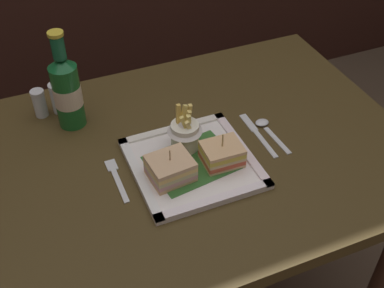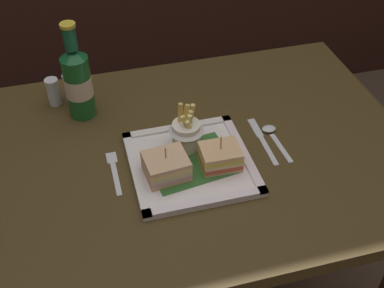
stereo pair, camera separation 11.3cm
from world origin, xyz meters
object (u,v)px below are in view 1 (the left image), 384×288
object	(u,v)px
sandwich_half_left	(170,168)
knife	(257,133)
beer_bottle	(67,90)
pepper_shaker	(59,99)
fork	(117,177)
sandwich_half_right	(222,154)
spoon	(266,127)
dining_table	(192,192)
salt_shaker	(40,105)
fries_cup	(184,130)
square_plate	(192,163)

from	to	relation	value
sandwich_half_left	knife	xyz separation A→B (m)	(0.25, 0.07, -0.03)
sandwich_half_left	beer_bottle	world-z (taller)	beer_bottle
beer_bottle	pepper_shaker	size ratio (longest dim) A/B	3.12
fork	pepper_shaker	xyz separation A→B (m)	(-0.06, 0.29, 0.03)
sandwich_half_left	sandwich_half_right	xyz separation A→B (m)	(0.12, 0.00, -0.00)
beer_bottle	knife	size ratio (longest dim) A/B	1.46
pepper_shaker	spoon	bearing A→B (deg)	-30.69
sandwich_half_left	fork	world-z (taller)	sandwich_half_left
spoon	knife	bearing A→B (deg)	-166.79
dining_table	beer_bottle	world-z (taller)	beer_bottle
beer_bottle	fork	xyz separation A→B (m)	(0.05, -0.23, -0.10)
dining_table	knife	size ratio (longest dim) A/B	6.00
salt_shaker	pepper_shaker	size ratio (longest dim) A/B	0.92
knife	pepper_shaker	xyz separation A→B (m)	(-0.43, 0.28, 0.03)
sandwich_half_right	fries_cup	bearing A→B (deg)	125.02
fork	knife	size ratio (longest dim) A/B	0.81
beer_bottle	knife	distance (m)	0.47
square_plate	sandwich_half_right	size ratio (longest dim) A/B	3.05
square_plate	fries_cup	distance (m)	0.08
knife	spoon	size ratio (longest dim) A/B	1.27
sandwich_half_right	salt_shaker	size ratio (longest dim) A/B	1.19
square_plate	salt_shaker	xyz separation A→B (m)	(-0.28, 0.32, 0.03)
sandwich_half_left	fries_cup	world-z (taller)	fries_cup
dining_table	pepper_shaker	bearing A→B (deg)	133.92
dining_table	sandwich_half_right	xyz separation A→B (m)	(0.04, -0.08, 0.19)
spoon	sandwich_half_right	bearing A→B (deg)	-154.66
square_plate	sandwich_half_right	distance (m)	0.07
sandwich_half_right	spoon	distance (m)	0.18
beer_bottle	salt_shaker	xyz separation A→B (m)	(-0.07, 0.06, -0.07)
sandwich_half_right	fork	distance (m)	0.24
fries_cup	knife	xyz separation A→B (m)	(0.19, -0.01, -0.06)
fries_cup	square_plate	bearing A→B (deg)	-94.12
knife	fork	bearing A→B (deg)	-177.52
fork	sandwich_half_left	bearing A→B (deg)	-25.42
fries_cup	fork	distance (m)	0.19
fries_cup	beer_bottle	xyz separation A→B (m)	(-0.22, 0.20, 0.04)
sandwich_half_right	spoon	xyz separation A→B (m)	(0.16, 0.08, -0.03)
dining_table	pepper_shaker	size ratio (longest dim) A/B	12.81
square_plate	fork	world-z (taller)	square_plate
spoon	beer_bottle	bearing A→B (deg)	154.55
knife	salt_shaker	distance (m)	0.55
sandwich_half_right	fries_cup	distance (m)	0.10
dining_table	pepper_shaker	xyz separation A→B (m)	(-0.26, 0.27, 0.19)
fork	salt_shaker	world-z (taller)	salt_shaker
fries_cup	salt_shaker	world-z (taller)	fries_cup
knife	salt_shaker	xyz separation A→B (m)	(-0.48, 0.28, 0.03)
sandwich_half_left	sandwich_half_right	bearing A→B (deg)	0.00
fork	salt_shaker	bearing A→B (deg)	110.98
dining_table	fork	size ratio (longest dim) A/B	7.44
dining_table	fork	xyz separation A→B (m)	(-0.19, -0.03, 0.15)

